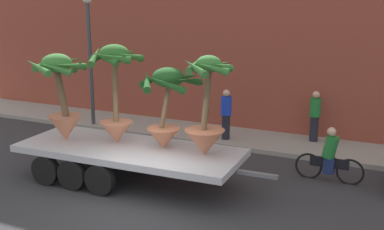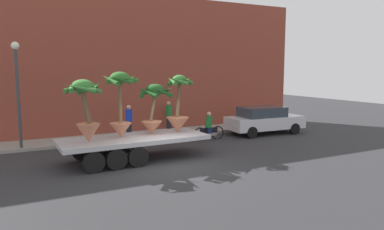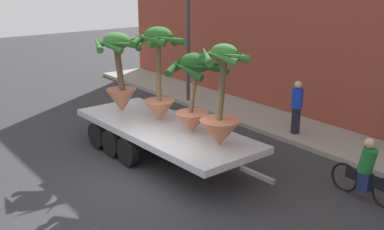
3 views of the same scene
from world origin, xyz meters
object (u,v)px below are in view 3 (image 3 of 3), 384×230
object	(u,v)px
cyclist	(366,172)
potted_palm_front	(119,72)
flatbed_trailer	(158,131)
pedestrian_far_left	(297,106)
potted_palm_rear	(194,90)
street_lamp	(188,23)
potted_palm_extra	(221,108)
potted_palm_middle	(158,72)

from	to	relation	value
cyclist	potted_palm_front	bearing A→B (deg)	-159.41
flatbed_trailer	cyclist	distance (m)	5.64
pedestrian_far_left	cyclist	bearing A→B (deg)	-28.02
potted_palm_rear	potted_palm_front	size ratio (longest dim) A/B	0.90
street_lamp	potted_palm_extra	bearing A→B (deg)	-31.02
pedestrian_far_left	street_lamp	distance (m)	5.70
flatbed_trailer	pedestrian_far_left	size ratio (longest dim) A/B	4.15
potted_palm_middle	street_lamp	bearing A→B (deg)	133.71
potted_palm_extra	pedestrian_far_left	xyz separation A→B (m)	(-1.02, 4.08, -0.92)
potted_palm_front	pedestrian_far_left	xyz separation A→B (m)	(3.06, 4.56, -1.18)
pedestrian_far_left	potted_palm_extra	bearing A→B (deg)	-76.01
flatbed_trailer	potted_palm_front	xyz separation A→B (m)	(-1.69, -0.24, 1.46)
potted_palm_rear	potted_palm_middle	world-z (taller)	potted_palm_middle
potted_palm_rear	street_lamp	distance (m)	6.43
potted_palm_extra	street_lamp	world-z (taller)	street_lamp
potted_palm_middle	cyclist	distance (m)	6.03
potted_palm_rear	street_lamp	xyz separation A→B (m)	(-5.14, 3.71, 1.07)
potted_palm_middle	cyclist	world-z (taller)	potted_palm_middle
potted_palm_middle	potted_palm_front	size ratio (longest dim) A/B	1.11
street_lamp	potted_palm_middle	bearing A→B (deg)	-46.29
potted_palm_rear	pedestrian_far_left	distance (m)	4.17
potted_palm_front	street_lamp	bearing A→B (deg)	117.29
potted_palm_front	pedestrian_far_left	distance (m)	5.62
potted_palm_rear	potted_palm_middle	distance (m)	1.51
potted_palm_rear	street_lamp	world-z (taller)	street_lamp
potted_palm_rear	pedestrian_far_left	xyz separation A→B (m)	(0.12, 4.02, -1.12)
flatbed_trailer	potted_palm_middle	size ratio (longest dim) A/B	2.64
pedestrian_far_left	street_lamp	xyz separation A→B (m)	(-5.26, -0.30, 2.19)
potted_palm_extra	cyclist	bearing A→B (deg)	37.13
pedestrian_far_left	street_lamp	size ratio (longest dim) A/B	0.35
potted_palm_extra	potted_palm_middle	bearing A→B (deg)	-178.86
flatbed_trailer	potted_palm_front	distance (m)	2.24
cyclist	street_lamp	size ratio (longest dim) A/B	0.38
potted_palm_middle	pedestrian_far_left	xyz separation A→B (m)	(1.60, 4.13, -1.37)
cyclist	pedestrian_far_left	xyz separation A→B (m)	(-3.76, 2.00, 0.37)
potted_palm_front	flatbed_trailer	bearing A→B (deg)	8.12
potted_palm_rear	potted_palm_extra	distance (m)	1.16
potted_palm_rear	potted_palm_middle	size ratio (longest dim) A/B	0.80
potted_palm_middle	street_lamp	size ratio (longest dim) A/B	0.56
flatbed_trailer	cyclist	world-z (taller)	cyclist
potted_palm_rear	potted_palm_front	distance (m)	2.99
flatbed_trailer	potted_palm_front	world-z (taller)	potted_palm_front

